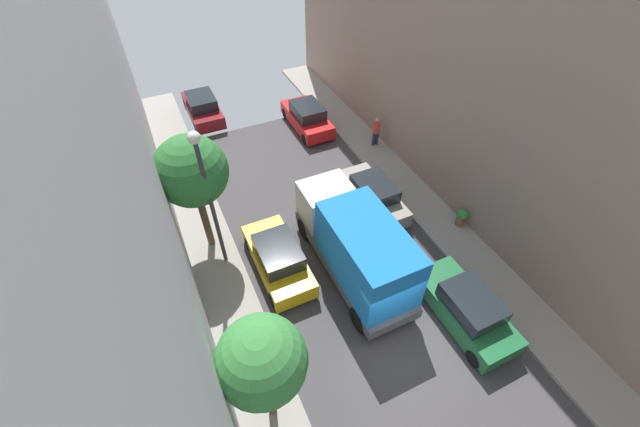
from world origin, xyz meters
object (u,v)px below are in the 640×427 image
at_px(parked_car_right_0, 467,308).
at_px(street_tree_0, 191,172).
at_px(lamp_post, 207,186).
at_px(potted_plant_1, 462,217).
at_px(parked_car_left_3, 203,108).
at_px(delivery_truck, 356,245).
at_px(parked_car_left_2, 278,258).
at_px(parked_car_right_1, 372,195).
at_px(pedestrian, 376,131).
at_px(street_tree_2, 262,361).
at_px(parked_car_right_2, 307,117).

xyz_separation_m(parked_car_right_0, street_tree_0, (-7.61, 7.63, 3.42)).
bearing_deg(lamp_post, potted_plant_1, -13.98).
distance_m(parked_car_left_3, delivery_truck, 14.86).
bearing_deg(parked_car_right_0, parked_car_left_2, 136.59).
bearing_deg(parked_car_right_0, parked_car_right_1, 90.00).
height_order(parked_car_left_3, pedestrian, pedestrian).
relative_size(street_tree_0, potted_plant_1, 6.18).
bearing_deg(street_tree_2, street_tree_0, 89.95).
xyz_separation_m(parked_car_left_2, delivery_truck, (2.70, -1.49, 1.07)).
height_order(parked_car_right_2, street_tree_2, street_tree_2).
height_order(parked_car_left_2, pedestrian, pedestrian).
xyz_separation_m(parked_car_left_2, parked_car_right_0, (5.40, -5.11, 0.00)).
bearing_deg(delivery_truck, parked_car_right_1, 49.40).
bearing_deg(potted_plant_1, delivery_truck, -177.29).
distance_m(parked_car_left_2, delivery_truck, 3.26).
distance_m(parked_car_right_2, pedestrian, 4.39).
distance_m(parked_car_right_0, delivery_truck, 4.64).
bearing_deg(pedestrian, parked_car_right_0, -103.78).
bearing_deg(parked_car_right_1, street_tree_2, -137.87).
distance_m(delivery_truck, potted_plant_1, 5.81).
bearing_deg(street_tree_2, potted_plant_1, 20.71).
relative_size(parked_car_right_0, lamp_post, 0.66).
relative_size(parked_car_right_0, pedestrian, 2.44).
distance_m(parked_car_right_1, parked_car_right_2, 7.68).
distance_m(parked_car_left_3, parked_car_right_0, 18.98).
xyz_separation_m(parked_car_right_1, street_tree_2, (-7.62, -6.89, 2.91)).
bearing_deg(lamp_post, parked_car_right_2, 47.63).
height_order(parked_car_right_0, parked_car_right_1, same).
height_order(street_tree_2, potted_plant_1, street_tree_2).
height_order(delivery_truck, street_tree_2, street_tree_2).
height_order(parked_car_right_2, delivery_truck, delivery_truck).
distance_m(parked_car_left_2, potted_plant_1, 8.47).
bearing_deg(parked_car_right_0, parked_car_right_2, 90.00).
distance_m(delivery_truck, pedestrian, 9.17).
distance_m(parked_car_right_1, lamp_post, 8.11).
relative_size(parked_car_left_2, street_tree_2, 0.89).
relative_size(parked_car_right_0, parked_car_right_1, 1.00).
distance_m(parked_car_right_2, potted_plant_1, 10.98).
relative_size(street_tree_0, lamp_post, 0.85).
bearing_deg(parked_car_right_2, pedestrian, -51.97).
relative_size(parked_car_left_2, potted_plant_1, 4.80).
relative_size(delivery_truck, potted_plant_1, 7.54).
xyz_separation_m(parked_car_left_3, lamp_post, (-1.90, -11.74, 3.52)).
bearing_deg(parked_car_right_1, parked_car_right_0, -90.00).
bearing_deg(parked_car_left_2, parked_car_right_2, 59.98).
bearing_deg(parked_car_right_2, street_tree_0, -138.10).
height_order(parked_car_right_1, street_tree_2, street_tree_2).
bearing_deg(parked_car_left_3, potted_plant_1, -59.63).
relative_size(parked_car_left_3, parked_car_right_2, 1.00).
distance_m(parked_car_right_1, potted_plant_1, 4.15).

